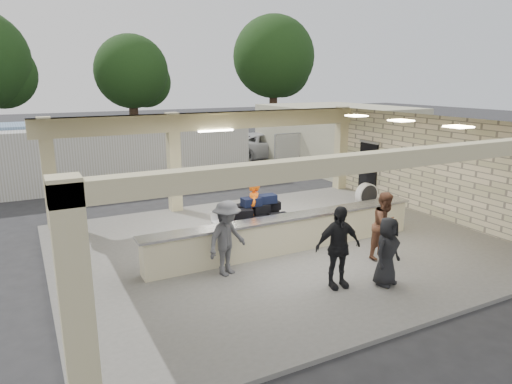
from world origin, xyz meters
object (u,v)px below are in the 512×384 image
passenger_c (227,238)px  car_dark (268,143)px  baggage_counter (289,233)px  passenger_b (338,247)px  car_white_a (264,145)px  luggage_cart (255,218)px  container_white (115,156)px  drum_fan (366,195)px  passenger_d (387,251)px  passenger_a (385,225)px  baggage_handler (253,211)px  car_white_b (350,142)px

passenger_c → car_dark: passenger_c is taller
baggage_counter → passenger_b: bearing=-94.9°
passenger_c → car_white_a: (8.96, 14.69, -0.24)m
luggage_cart → container_white: container_white is taller
baggage_counter → passenger_b: (-0.21, -2.41, 0.46)m
luggage_cart → passenger_c: (-1.61, -1.67, 0.20)m
baggage_counter → container_white: size_ratio=0.67×
luggage_cart → drum_fan: 5.33m
drum_fan → passenger_d: size_ratio=0.58×
passenger_a → passenger_b: bearing=-172.3°
passenger_a → passenger_d: 1.64m
baggage_handler → passenger_d: bearing=45.8°
car_white_a → car_white_b: 6.01m
drum_fan → baggage_handler: (-5.21, -1.21, 0.41)m
luggage_cart → car_white_a: bearing=60.2°
passenger_d → baggage_handler: bearing=93.7°
car_white_a → car_dark: (0.88, 1.12, -0.07)m
passenger_b → car_white_b: (13.02, 15.69, -0.36)m
passenger_c → passenger_d: passenger_c is taller
baggage_counter → passenger_c: (-2.12, -0.67, 0.42)m
drum_fan → luggage_cart: bearing=-168.4°
passenger_b → passenger_d: (1.06, -0.42, -0.15)m
baggage_handler → container_white: container_white is taller
baggage_counter → luggage_cart: luggage_cart is taller
drum_fan → passenger_d: 6.37m
car_white_b → car_dark: car_dark is taller
baggage_counter → passenger_b: 2.46m
baggage_counter → passenger_d: size_ratio=5.16×
container_white → car_white_a: bearing=19.4°
baggage_counter → drum_fan: (4.66, 2.26, 0.01)m
car_dark → passenger_b: bearing=-176.0°
drum_fan → car_dark: (3.06, 12.88, 0.10)m
passenger_a → passenger_d: (-1.08, -1.23, -0.09)m
drum_fan → container_white: size_ratio=0.08×
drum_fan → car_white_b: bearing=51.4°
passenger_b → car_dark: bearing=72.9°
luggage_cart → passenger_b: size_ratio=1.21×
passenger_a → car_dark: passenger_a is taller
car_white_b → passenger_c: bearing=144.0°
baggage_handler → car_white_b: bearing=158.6°
passenger_b → luggage_cart: bearing=102.2°
car_white_b → container_white: size_ratio=0.35×
car_white_b → passenger_a: bearing=154.8°
baggage_handler → car_white_a: 14.93m
baggage_handler → passenger_c: passenger_c is taller
passenger_c → passenger_d: bearing=-60.6°
container_white → car_dark: bearing=23.5°
passenger_b → passenger_d: passenger_b is taller
passenger_c → passenger_d: size_ratio=1.15×
passenger_b → container_white: bearing=106.9°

